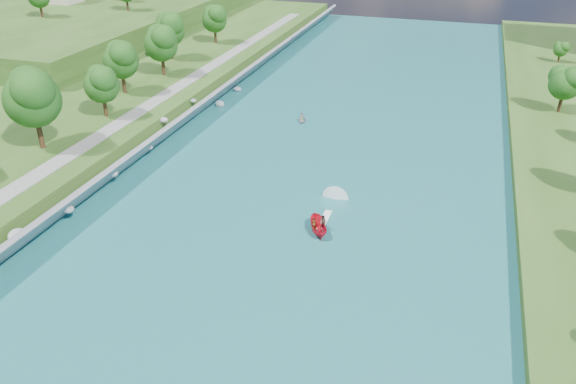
% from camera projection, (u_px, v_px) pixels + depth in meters
% --- Properties ---
extents(ground, '(260.00, 260.00, 0.00)m').
position_uv_depth(ground, '(255.00, 266.00, 61.59)').
color(ground, '#2D5119').
rests_on(ground, ground).
extents(river_water, '(55.00, 240.00, 0.10)m').
position_uv_depth(river_water, '(306.00, 185.00, 78.34)').
color(river_water, '#195C60').
rests_on(river_water, ground).
extents(berm_west, '(45.00, 240.00, 3.50)m').
position_uv_depth(berm_west, '(10.00, 132.00, 91.00)').
color(berm_west, '#2D5119').
rests_on(berm_west, ground).
extents(ridge_west, '(60.00, 120.00, 9.00)m').
position_uv_depth(ridge_west, '(104.00, 16.00, 161.32)').
color(ridge_west, '#2D5119').
rests_on(ridge_west, ground).
extents(riprap_bank, '(4.12, 236.00, 4.11)m').
position_uv_depth(riprap_bank, '(140.00, 152.00, 84.07)').
color(riprap_bank, slate).
rests_on(riprap_bank, ground).
extents(riverside_path, '(3.00, 200.00, 0.10)m').
position_uv_depth(riverside_path, '(101.00, 135.00, 85.43)').
color(riverside_path, gray).
rests_on(riverside_path, berm_west).
extents(motorboat, '(3.60, 19.17, 2.13)m').
position_uv_depth(motorboat, '(321.00, 222.00, 68.13)').
color(motorboat, red).
rests_on(motorboat, river_water).
extents(raft, '(2.44, 3.10, 1.60)m').
position_uv_depth(raft, '(302.00, 120.00, 99.70)').
color(raft, gray).
rests_on(raft, river_water).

